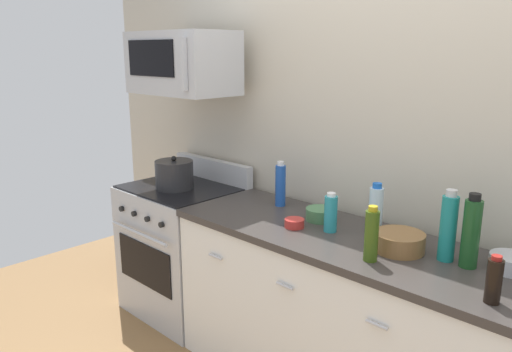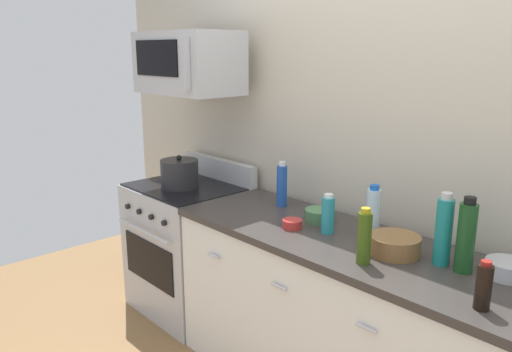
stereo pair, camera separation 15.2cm
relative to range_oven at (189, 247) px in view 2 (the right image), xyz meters
The scene contains 16 objects.
back_wall 1.77m from the range_oven, 15.42° to the left, with size 5.29×0.10×2.70m, color beige.
counter_unit 1.47m from the range_oven, ahead, with size 2.20×0.66×0.92m.
range_oven is the anchor object (origin of this frame).
microwave 1.28m from the range_oven, 89.71° to the left, with size 0.74×0.44×0.40m.
bottle_olive_oil 1.70m from the range_oven, ahead, with size 0.06×0.06×0.25m.
bottle_soy_sauce_dark 2.19m from the range_oven, ahead, with size 0.06×0.06×0.19m.
bottle_sparkling_teal 1.93m from the range_oven, ahead, with size 0.07×0.07×0.33m.
bottle_dish_soap 1.36m from the range_oven, ahead, with size 0.07×0.07×0.21m.
bottle_water_clear 1.55m from the range_oven, ahead, with size 0.07×0.07×0.27m.
bottle_wine_green 2.02m from the range_oven, ahead, with size 0.08×0.08×0.33m.
bottle_soda_blue 0.97m from the range_oven, 11.70° to the left, with size 0.06×0.06×0.27m.
bowl_wooden_salad 1.70m from the range_oven, ahead, with size 0.23×0.23×0.09m.
bowl_red_small 1.17m from the range_oven, ahead, with size 0.11×0.11×0.05m.
bowl_green_glaze 1.21m from the range_oven, ahead, with size 0.16×0.16×0.07m.
bowl_steel_prep 2.14m from the range_oven, ahead, with size 0.17×0.17×0.07m.
stockpot 0.55m from the range_oven, 90.00° to the right, with size 0.26×0.26×0.22m.
Camera 2 is at (1.29, -1.90, 1.83)m, focal length 34.96 mm.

